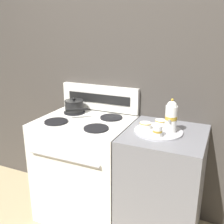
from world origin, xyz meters
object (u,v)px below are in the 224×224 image
Objects in this scene: teacup_left at (145,126)px; teacup_right at (160,123)px; serving_tray at (158,131)px; creamer_jug at (158,131)px; stove at (86,168)px; teapot at (171,116)px; saucepan at (74,106)px.

teacup_left and teacup_right have the same top height.
teacup_left is (-0.09, -0.02, 0.03)m from serving_tray.
serving_tray is 0.12m from creamer_jug.
stove is 3.69× the size of teapot.
stove is at bearing -37.06° from saucepan.
stove is at bearing 176.75° from teacup_left.
stove is 0.55m from saucepan.
serving_tray is 2.76× the size of teacup_right.
teacup_right is at bearing -4.45° from saucepan.
teapot is at bearing 9.61° from teacup_left.
serving_tray is (0.79, -0.14, -0.06)m from saucepan.
stove is 0.76m from serving_tray.
teacup_left is (0.70, -0.16, -0.02)m from saucepan.
creamer_jug is at bearing -118.27° from teapot.
teapot is at bearing -8.65° from saucepan.
serving_tray is at bearing -85.64° from teacup_right.
stove is 3.22× the size of saucepan.
saucepan is at bearing 171.35° from teapot.
stove is 0.82m from creamer_jug.
teapot is at bearing -0.02° from stove.
creamer_jug is (0.03, -0.19, 0.01)m from teacup_right.
serving_tray is 0.15m from teapot.
teapot is 0.20m from teacup_left.
creamer_jug is at bearing -10.32° from stove.
stove is 7.11× the size of teacup_right.
saucepan is at bearing 169.82° from serving_tray.
saucepan is 2.21× the size of teacup_left.
teapot reaches higher than teacup_right.
creamer_jug is at bearing -79.31° from serving_tray.
teacup_right reaches higher than serving_tray.
teapot is (0.88, -0.13, 0.06)m from saucepan.
teacup_right is at bearing 6.69° from stove.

